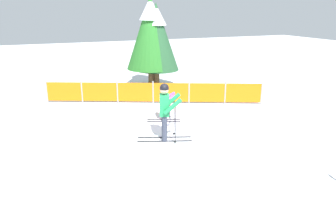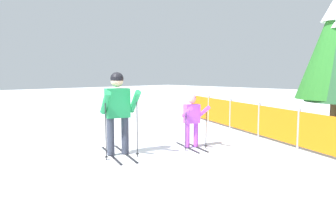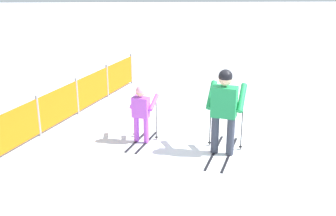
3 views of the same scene
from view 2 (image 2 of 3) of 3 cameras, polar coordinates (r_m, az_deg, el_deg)
The scene contains 4 objects.
ground_plane at distance 6.68m, azimuth -9.66°, elevation -8.53°, with size 60.00×60.00×0.00m, color white.
skier_adult at distance 6.69m, azimuth -8.75°, elevation 0.33°, with size 1.63×0.93×1.70m.
skier_child at distance 7.33m, azimuth 4.24°, elevation -1.43°, with size 1.16×0.71×1.22m.
safety_fence at distance 8.91m, azimuth 15.57°, elevation -2.01°, with size 8.05×3.58×0.92m.
Camera 2 is at (5.38, -3.58, 1.67)m, focal length 35.00 mm.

